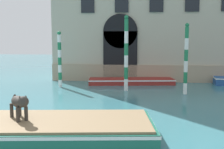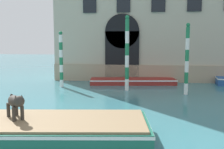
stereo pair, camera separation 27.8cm
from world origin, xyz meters
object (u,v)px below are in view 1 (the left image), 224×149
Objects in this scene: mooring_pole_3 at (60,59)px; boat_foreground at (32,130)px; dog_on_deck at (19,103)px; boat_moored_near_palazzo at (131,81)px; mooring_pole_0 at (126,53)px; mooring_pole_1 at (186,59)px.

boat_foreground is at bearing -77.71° from mooring_pole_3.
mooring_pole_3 is at bearing 147.56° from dog_on_deck.
boat_moored_near_palazzo is 1.68× the size of mooring_pole_3.
dog_on_deck is 11.04m from boat_moored_near_palazzo.
boat_moored_near_palazzo is (2.75, 10.66, -0.91)m from dog_on_deck.
boat_foreground is 0.84m from dog_on_deck.
boat_moored_near_palazzo is 3.22m from mooring_pole_0.
mooring_pole_3 is (-1.60, 8.90, 0.64)m from dog_on_deck.
mooring_pole_0 is at bearing -102.54° from boat_moored_near_palazzo.
mooring_pole_0 reaches higher than mooring_pole_1.
dog_on_deck is 0.23× the size of mooring_pole_1.
mooring_pole_1 is at bearing 47.03° from boat_foreground.
boat_foreground is 8.59m from mooring_pole_0.
mooring_pole_0 is at bearing 167.85° from mooring_pole_1.
dog_on_deck is 9.06m from mooring_pole_3.
mooring_pole_3 reaches higher than boat_moored_near_palazzo.
boat_moored_near_palazzo is 1.54× the size of mooring_pole_1.
mooring_pole_1 is (5.74, 7.43, 0.79)m from dog_on_deck.
boat_foreground is at bearing 50.11° from dog_on_deck.
mooring_pole_0 reaches higher than boat_foreground.
mooring_pole_0 is at bearing 120.06° from dog_on_deck.
dog_on_deck is (-0.34, -0.02, 0.77)m from boat_foreground.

